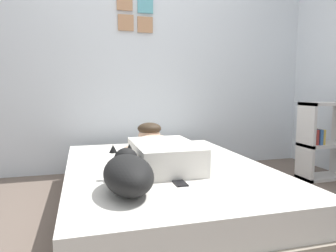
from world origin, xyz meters
name	(u,v)px	position (x,y,z in m)	size (l,w,h in m)	color
ground_plane	(169,215)	(0.00, 0.00, 0.00)	(11.98, 11.98, 0.00)	#66564C
back_wall	(135,54)	(0.00, 1.37, 1.25)	(3.99, 0.12, 2.50)	silver
bed	(166,187)	(0.01, 0.13, 0.16)	(1.44, 2.03, 0.32)	gray
pillow	(155,146)	(0.04, 0.63, 0.38)	(0.52, 0.32, 0.11)	white
person_lying	(160,150)	(-0.02, 0.19, 0.43)	(0.43, 0.92, 0.27)	silver
dog	(128,172)	(-0.34, -0.37, 0.43)	(0.26, 0.57, 0.21)	black
coffee_cup	(171,149)	(0.17, 0.55, 0.36)	(0.12, 0.09, 0.07)	teal
cell_phone	(180,183)	(-0.03, -0.32, 0.33)	(0.07, 0.14, 0.01)	black
bookshelf	(322,141)	(1.68, 0.47, 0.38)	(0.45, 0.24, 0.75)	silver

